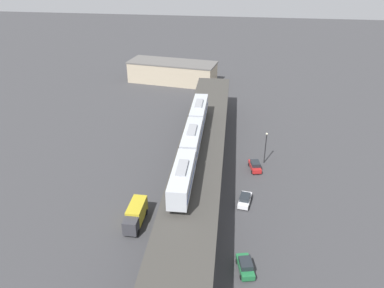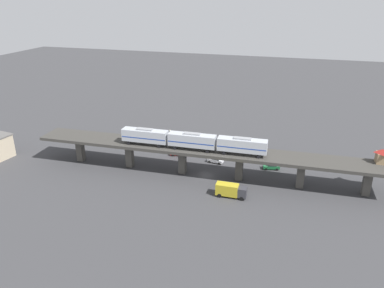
# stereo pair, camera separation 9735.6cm
# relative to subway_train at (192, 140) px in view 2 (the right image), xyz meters

# --- Properties ---
(ground_plane) EXTENTS (400.00, 400.00, 0.00)m
(ground_plane) POSITION_rel_subway_train_xyz_m (1.50, -3.47, -10.09)
(ground_plane) COLOR #38383A
(elevated_viaduct) EXTENTS (11.04, 92.20, 7.56)m
(elevated_viaduct) POSITION_rel_subway_train_xyz_m (1.51, -3.64, -3.60)
(elevated_viaduct) COLOR #393733
(elevated_viaduct) RESTS_ON ground
(subway_train) EXTENTS (3.90, 37.27, 4.45)m
(subway_train) POSITION_rel_subway_train_xyz_m (0.00, 0.00, 0.00)
(subway_train) COLOR #ADB2BA
(subway_train) RESTS_ON elevated_viaduct
(signal_hut) EXTENTS (3.31, 3.31, 3.40)m
(signal_hut) POSITION_rel_subway_train_xyz_m (5.08, -44.64, -0.74)
(signal_hut) COLOR #8C7251
(signal_hut) RESTS_ON elevated_viaduct
(street_car_red) EXTENTS (2.68, 4.68, 1.89)m
(street_car_red) POSITION_rel_subway_train_xyz_m (11.67, 7.79, -9.16)
(street_car_red) COLOR #AD1E1E
(street_car_red) RESTS_ON ground
(street_car_white) EXTENTS (2.47, 4.63, 1.89)m
(street_car_white) POSITION_rel_subway_train_xyz_m (9.86, -3.97, -9.16)
(street_car_white) COLOR silver
(street_car_white) RESTS_ON ground
(street_car_green) EXTENTS (2.77, 4.70, 1.89)m
(street_car_green) POSITION_rel_subway_train_xyz_m (10.17, -19.37, -9.16)
(street_car_green) COLOR #1E6638
(street_car_green) RESTS_ON ground
(delivery_truck) EXTENTS (2.42, 7.21, 3.20)m
(delivery_truck) POSITION_rel_subway_train_xyz_m (-7.51, -11.68, -8.33)
(delivery_truck) COLOR #333338
(delivery_truck) RESTS_ON ground
(street_lamp) EXTENTS (0.44, 0.44, 6.94)m
(street_lamp) POSITION_rel_subway_train_xyz_m (13.60, 10.84, -5.99)
(street_lamp) COLOR black
(street_lamp) RESTS_ON ground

